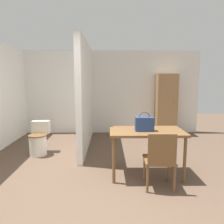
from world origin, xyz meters
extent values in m
plane|color=brown|center=(0.00, 0.00, 0.00)|extent=(16.00, 16.00, 0.00)
cube|color=white|center=(0.00, 4.23, 1.25)|extent=(5.78, 0.12, 2.50)
cube|color=white|center=(-0.42, 2.83, 1.25)|extent=(0.12, 2.69, 2.50)
cube|color=brown|center=(0.77, 1.08, 0.77)|extent=(1.24, 0.72, 0.04)
cylinder|color=brown|center=(0.21, 0.78, 0.37)|extent=(0.05, 0.05, 0.75)
cylinder|color=brown|center=(1.33, 0.78, 0.37)|extent=(0.05, 0.05, 0.75)
cylinder|color=brown|center=(0.21, 1.38, 0.37)|extent=(0.05, 0.05, 0.75)
cylinder|color=brown|center=(1.33, 1.38, 0.37)|extent=(0.05, 0.05, 0.75)
cube|color=brown|center=(0.89, 0.65, 0.42)|extent=(0.47, 0.47, 0.04)
cube|color=brown|center=(0.89, 0.44, 0.66)|extent=(0.40, 0.05, 0.44)
cylinder|color=brown|center=(0.71, 0.85, 0.20)|extent=(0.04, 0.04, 0.41)
cylinder|color=brown|center=(1.10, 0.83, 0.20)|extent=(0.04, 0.04, 0.41)
cylinder|color=brown|center=(0.69, 0.46, 0.20)|extent=(0.04, 0.04, 0.41)
cylinder|color=brown|center=(1.08, 0.45, 0.20)|extent=(0.04, 0.04, 0.41)
cylinder|color=silver|center=(-1.41, 2.12, 0.21)|extent=(0.37, 0.37, 0.43)
cylinder|color=brown|center=(-1.41, 2.12, 0.44)|extent=(0.39, 0.39, 0.02)
cube|color=silver|center=(-1.41, 2.37, 0.57)|extent=(0.38, 0.18, 0.28)
cube|color=navy|center=(0.73, 1.04, 0.90)|extent=(0.30, 0.15, 0.23)
torus|color=navy|center=(0.73, 1.04, 1.02)|extent=(0.18, 0.01, 0.18)
cube|color=#997047|center=(1.85, 3.94, 0.90)|extent=(0.59, 0.43, 1.80)
sphere|color=black|center=(2.01, 3.71, 0.99)|extent=(0.02, 0.02, 0.02)
camera|label=1|loc=(0.13, -2.50, 1.62)|focal=35.00mm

